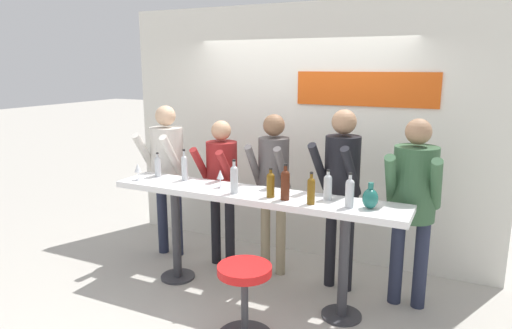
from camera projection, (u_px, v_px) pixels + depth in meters
name	position (u px, v px, depth m)	size (l,w,h in m)	color
ground_plane	(253.00, 295.00, 4.48)	(40.00, 40.00, 0.00)	#B2ADA3
back_wall	(301.00, 132.00, 5.28)	(4.46, 0.12, 2.89)	silver
tasting_table	(253.00, 209.00, 4.29)	(2.86, 0.49, 1.05)	white
bar_stool	(245.00, 290.00, 3.69)	(0.46, 0.46, 0.64)	#333338
person_far_left	(167.00, 164.00, 5.24)	(0.46, 0.57, 1.77)	#23283D
person_left	(221.00, 177.00, 4.96)	(0.41, 0.52, 1.64)	black
person_center_left	(273.00, 176.00, 4.74)	(0.40, 0.53, 1.73)	gray
person_center	(341.00, 179.00, 4.39)	(0.46, 0.59, 1.81)	black
person_center_right	(414.00, 194.00, 4.07)	(0.47, 0.57, 1.76)	#23283D
wine_bottle_0	(285.00, 183.00, 3.98)	(0.08, 0.08, 0.32)	#4C1E0F
wine_bottle_1	(234.00, 178.00, 4.19)	(0.07, 0.07, 0.32)	#B7BCC1
wine_bottle_2	(184.00, 167.00, 4.66)	(0.06, 0.06, 0.32)	#B7BCC1
wine_bottle_3	(328.00, 186.00, 3.99)	(0.07, 0.07, 0.27)	#B7BCC1
wine_bottle_4	(158.00, 166.00, 4.82)	(0.07, 0.07, 0.26)	#B7BCC1
wine_bottle_5	(311.00, 189.00, 3.86)	(0.07, 0.07, 0.28)	brown
wine_bottle_6	(271.00, 184.00, 4.07)	(0.07, 0.07, 0.27)	brown
wine_bottle_7	(350.00, 192.00, 3.77)	(0.07, 0.07, 0.30)	#B7BCC1
wine_glass_0	(138.00, 168.00, 4.67)	(0.07, 0.07, 0.18)	silver
wine_glass_1	(220.00, 175.00, 4.38)	(0.07, 0.07, 0.18)	silver
decorative_vase	(370.00, 198.00, 3.75)	(0.13, 0.13, 0.22)	#1E665B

